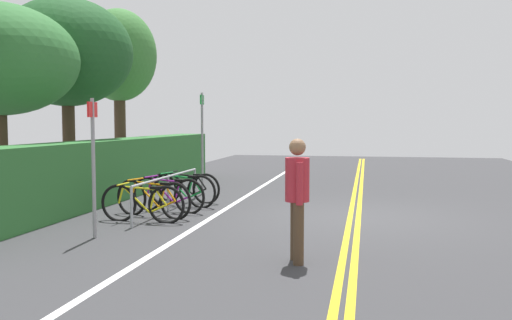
{
  "coord_description": "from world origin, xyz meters",
  "views": [
    {
      "loc": [
        -10.87,
        -0.22,
        1.86
      ],
      "look_at": [
        -0.09,
        1.96,
        1.09
      ],
      "focal_mm": 38.61,
      "sensor_mm": 36.0,
      "label": 1
    }
  ],
  "objects": [
    {
      "name": "ground_plane",
      "position": [
        0.0,
        0.0,
        -0.03
      ],
      "size": [
        37.69,
        13.91,
        0.05
      ],
      "primitive_type": "cube",
      "color": "#353538"
    },
    {
      "name": "hedge_backdrop",
      "position": [
        1.36,
        5.77,
        0.71
      ],
      "size": [
        12.62,
        0.86,
        1.43
      ],
      "primitive_type": "cube",
      "color": "#2D6B30",
      "rests_on": "ground_plane"
    },
    {
      "name": "centre_line_yellow_outer",
      "position": [
        0.0,
        0.08,
        0.0
      ],
      "size": [
        33.92,
        0.1,
        0.0
      ],
      "primitive_type": "cube",
      "color": "gold",
      "rests_on": "ground_plane"
    },
    {
      "name": "bicycle_1",
      "position": [
        -0.82,
        3.86,
        0.36
      ],
      "size": [
        0.63,
        1.75,
        0.76
      ],
      "color": "black",
      "rests_on": "ground_plane"
    },
    {
      "name": "bicycle_0",
      "position": [
        -1.4,
        3.84,
        0.35
      ],
      "size": [
        0.46,
        1.68,
        0.74
      ],
      "color": "black",
      "rests_on": "ground_plane"
    },
    {
      "name": "bicycle_4",
      "position": [
        1.19,
        3.84,
        0.34
      ],
      "size": [
        0.53,
        1.69,
        0.73
      ],
      "color": "black",
      "rests_on": "ground_plane"
    },
    {
      "name": "sign_post_far",
      "position": [
        2.59,
        3.89,
        1.54
      ],
      "size": [
        0.36,
        0.06,
        2.59
      ],
      "color": "gray",
      "rests_on": "ground_plane"
    },
    {
      "name": "bicycle_3",
      "position": [
        0.59,
        3.75,
        0.35
      ],
      "size": [
        0.58,
        1.7,
        0.76
      ],
      "color": "black",
      "rests_on": "ground_plane"
    },
    {
      "name": "tree_far_right",
      "position": [
        1.9,
        7.21,
        3.58
      ],
      "size": [
        3.27,
        3.27,
        4.95
      ],
      "color": "#473323",
      "rests_on": "ground_plane"
    },
    {
      "name": "pedestrian",
      "position": [
        -3.73,
        0.67,
        0.94
      ],
      "size": [
        0.48,
        0.32,
        1.64
      ],
      "color": "#4C3826",
      "rests_on": "ground_plane"
    },
    {
      "name": "sign_post_near",
      "position": [
        -2.86,
        4.03,
        1.34
      ],
      "size": [
        0.36,
        0.07,
        2.23
      ],
      "color": "gray",
      "rests_on": "ground_plane"
    },
    {
      "name": "centre_line_yellow_inner",
      "position": [
        0.0,
        -0.08,
        0.0
      ],
      "size": [
        33.92,
        0.1,
        0.0
      ],
      "primitive_type": "cube",
      "color": "gold",
      "rests_on": "ground_plane"
    },
    {
      "name": "tree_extra",
      "position": [
        5.07,
        7.31,
        3.84
      ],
      "size": [
        2.31,
        2.31,
        5.31
      ],
      "color": "#473323",
      "rests_on": "ground_plane"
    },
    {
      "name": "bicycle_2",
      "position": [
        -0.17,
        3.8,
        0.35
      ],
      "size": [
        0.56,
        1.73,
        0.75
      ],
      "color": "black",
      "rests_on": "ground_plane"
    },
    {
      "name": "bike_lane_stripe_white",
      "position": [
        0.0,
        2.71,
        0.0
      ],
      "size": [
        33.92,
        0.12,
        0.0
      ],
      "primitive_type": "cube",
      "color": "white",
      "rests_on": "ground_plane"
    },
    {
      "name": "bike_rack",
      "position": [
        -0.14,
        3.8,
        0.57
      ],
      "size": [
        3.67,
        0.05,
        0.75
      ],
      "color": "#9EA0A5",
      "rests_on": "ground_plane"
    }
  ]
}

